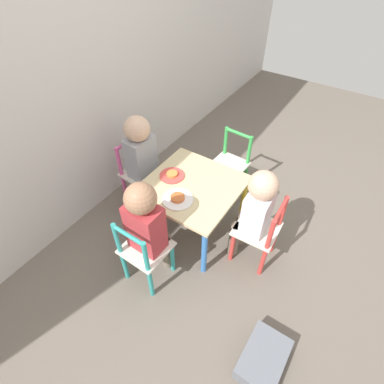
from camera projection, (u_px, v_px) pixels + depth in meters
ground_plane at (192, 226)px, 2.26m from camera, size 6.00×6.00×0.00m
house_wall at (73, 17)px, 1.66m from camera, size 6.00×0.06×2.60m
kids_table at (192, 191)px, 2.00m from camera, size 0.60×0.60×0.43m
chair_teal at (144, 252)px, 1.78m from camera, size 0.27×0.27×0.53m
chair_pink at (140, 174)px, 2.29m from camera, size 0.28×0.28×0.53m
chair_red at (260, 232)px, 1.89m from camera, size 0.27×0.27×0.53m
chair_green at (230, 166)px, 2.36m from camera, size 0.27×0.27×0.53m
child_left at (147, 223)px, 1.67m from camera, size 0.22×0.20×0.77m
child_back at (142, 155)px, 2.12m from camera, size 0.21×0.23×0.77m
child_front at (255, 209)px, 1.78m from camera, size 0.21×0.22×0.73m
plate_left at (178, 199)px, 1.86m from camera, size 0.20×0.20×0.03m
plate_back at (172, 175)px, 2.02m from camera, size 0.17×0.17×0.03m
storage_bin at (263, 359)px, 1.56m from camera, size 0.30×0.21×0.10m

